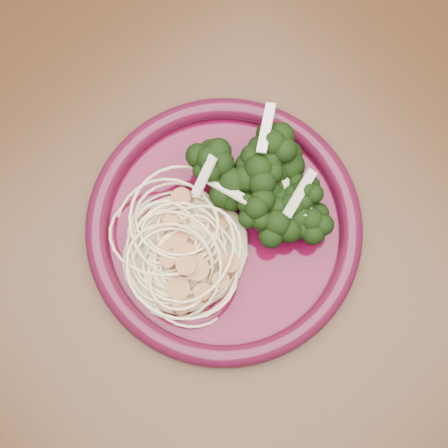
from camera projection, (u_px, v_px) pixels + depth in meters
name	position (u px, v px, depth m)	size (l,w,h in m)	color
dining_table	(238.00, 171.00, 0.73)	(1.20, 0.80, 0.75)	#472814
dinner_plate	(224.00, 227.00, 0.60)	(0.28, 0.28, 0.02)	#4F0721
spaghetti_pile	(186.00, 251.00, 0.58)	(0.13, 0.11, 0.03)	#F7E6B3
scallop_cluster	(184.00, 244.00, 0.55)	(0.11, 0.11, 0.04)	#B47241
broccoli_pile	(270.00, 188.00, 0.59)	(0.09, 0.15, 0.05)	black
onion_garnish	(273.00, 177.00, 0.55)	(0.06, 0.10, 0.05)	beige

